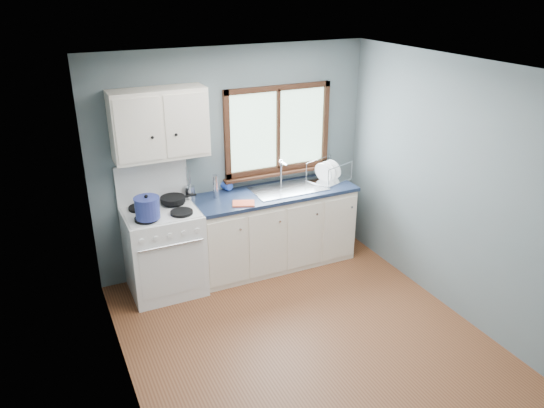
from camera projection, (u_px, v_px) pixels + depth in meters
name	position (u px, v px, depth m)	size (l,w,h in m)	color
floor	(308.00, 343.00, 4.96)	(3.20, 3.60, 0.02)	brown
ceiling	(317.00, 69.00, 3.97)	(3.20, 3.60, 0.02)	white
wall_back	(234.00, 160.00, 5.97)	(3.20, 0.02, 2.50)	slate
wall_front	(470.00, 345.00, 2.96)	(3.20, 0.02, 2.50)	slate
wall_left	(117.00, 261.00, 3.83)	(0.02, 3.60, 2.50)	slate
wall_right	(458.00, 191.00, 5.09)	(0.02, 3.60, 2.50)	slate
gas_range	(164.00, 249.00, 5.62)	(0.76, 0.69, 1.36)	white
base_cabinets	(274.00, 232.00, 6.17)	(1.85, 0.60, 0.88)	#EFE2CB
countertop	(274.00, 193.00, 5.98)	(1.89, 0.64, 0.04)	#141E34
sink	(288.00, 194.00, 6.07)	(0.84, 0.46, 0.44)	silver
window	(278.00, 136.00, 6.06)	(1.36, 0.10, 1.03)	#9EC6A8
upper_cabinets	(159.00, 124.00, 5.27)	(0.95, 0.35, 0.70)	#EFE2CB
skillet	(173.00, 199.00, 5.59)	(0.41, 0.29, 0.05)	black
stockpot	(147.00, 208.00, 5.18)	(0.30, 0.30, 0.25)	navy
utensil_crock	(190.00, 192.00, 5.75)	(0.12, 0.12, 0.36)	silver
thermos	(216.00, 187.00, 5.75)	(0.06, 0.06, 0.27)	silver
soap_bottle	(230.00, 180.00, 5.92)	(0.10, 0.10, 0.27)	#2546AF
dish_towel	(244.00, 203.00, 5.63)	(0.23, 0.17, 0.02)	#EB5D39
dish_rack	(328.00, 175.00, 6.28)	(0.56, 0.49, 0.24)	silver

